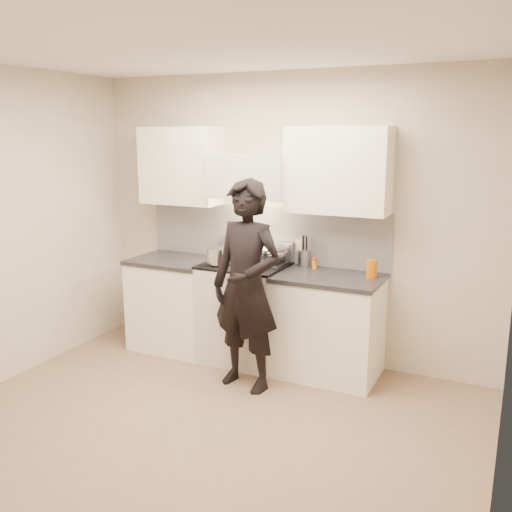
# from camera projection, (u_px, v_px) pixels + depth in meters

# --- Properties ---
(ground_plane) EXTENTS (4.00, 4.00, 0.00)m
(ground_plane) POSITION_uv_depth(u_px,v_px,m) (195.00, 434.00, 4.15)
(ground_plane) COLOR #876B50
(room_shell) EXTENTS (4.04, 3.54, 2.70)m
(room_shell) POSITION_uv_depth(u_px,v_px,m) (210.00, 209.00, 4.16)
(room_shell) COLOR beige
(room_shell) RESTS_ON ground
(stove) EXTENTS (0.76, 0.65, 0.96)m
(stove) POSITION_uv_depth(u_px,v_px,m) (245.00, 312.00, 5.43)
(stove) COLOR beige
(stove) RESTS_ON ground
(counter_right) EXTENTS (0.92, 0.67, 0.92)m
(counter_right) POSITION_uv_depth(u_px,v_px,m) (328.00, 325.00, 5.09)
(counter_right) COLOR white
(counter_right) RESTS_ON ground
(counter_left) EXTENTS (0.82, 0.67, 0.92)m
(counter_left) POSITION_uv_depth(u_px,v_px,m) (176.00, 303.00, 5.76)
(counter_left) COLOR white
(counter_left) RESTS_ON ground
(wok) EXTENTS (0.38, 0.46, 0.30)m
(wok) POSITION_uv_depth(u_px,v_px,m) (269.00, 251.00, 5.31)
(wok) COLOR silver
(wok) RESTS_ON stove
(stock_pot) EXTENTS (0.31, 0.25, 0.15)m
(stock_pot) POSITION_uv_depth(u_px,v_px,m) (219.00, 256.00, 5.27)
(stock_pot) COLOR silver
(stock_pot) RESTS_ON stove
(utensil_crock) EXTENTS (0.11, 0.11, 0.29)m
(utensil_crock) POSITION_uv_depth(u_px,v_px,m) (304.00, 257.00, 5.33)
(utensil_crock) COLOR #A2A3AD
(utensil_crock) RESTS_ON counter_right
(spice_jar) EXTENTS (0.05, 0.05, 0.10)m
(spice_jar) POSITION_uv_depth(u_px,v_px,m) (315.00, 263.00, 5.22)
(spice_jar) COLOR orange
(spice_jar) RESTS_ON counter_right
(oil_glass) EXTENTS (0.09, 0.09, 0.16)m
(oil_glass) POSITION_uv_depth(u_px,v_px,m) (372.00, 269.00, 4.89)
(oil_glass) COLOR #C45603
(oil_glass) RESTS_ON counter_right
(person) EXTENTS (0.71, 0.53, 1.78)m
(person) POSITION_uv_depth(u_px,v_px,m) (247.00, 286.00, 4.76)
(person) COLOR black
(person) RESTS_ON ground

